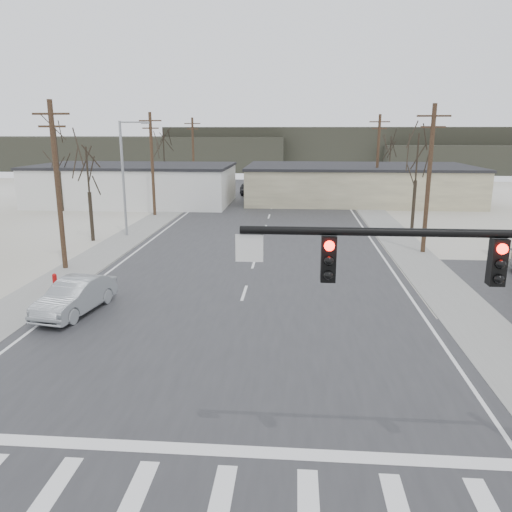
{
  "coord_description": "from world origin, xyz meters",
  "views": [
    {
      "loc": [
        2.57,
        -16.62,
        8.26
      ],
      "look_at": [
        0.79,
        5.8,
        2.6
      ],
      "focal_mm": 35.0,
      "sensor_mm": 36.0,
      "label": 1
    }
  ],
  "objects_px": {
    "car_far_b": "(247,189)",
    "sedan_crossing": "(75,296)",
    "car_far_a": "(277,198)",
    "fire_hydrant": "(55,281)"
  },
  "relations": [
    {
      "from": "car_far_b",
      "to": "sedan_crossing",
      "type": "bearing_deg",
      "value": -103.71
    },
    {
      "from": "sedan_crossing",
      "to": "car_far_a",
      "type": "height_order",
      "value": "sedan_crossing"
    },
    {
      "from": "fire_hydrant",
      "to": "car_far_a",
      "type": "distance_m",
      "value": 34.98
    },
    {
      "from": "fire_hydrant",
      "to": "car_far_a",
      "type": "bearing_deg",
      "value": 72.25
    },
    {
      "from": "fire_hydrant",
      "to": "car_far_b",
      "type": "distance_m",
      "value": 41.87
    },
    {
      "from": "sedan_crossing",
      "to": "car_far_b",
      "type": "height_order",
      "value": "sedan_crossing"
    },
    {
      "from": "sedan_crossing",
      "to": "car_far_b",
      "type": "relative_size",
      "value": 1.12
    },
    {
      "from": "car_far_a",
      "to": "car_far_b",
      "type": "height_order",
      "value": "car_far_b"
    },
    {
      "from": "fire_hydrant",
      "to": "sedan_crossing",
      "type": "distance_m",
      "value": 4.41
    },
    {
      "from": "fire_hydrant",
      "to": "car_far_a",
      "type": "height_order",
      "value": "car_far_a"
    }
  ]
}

